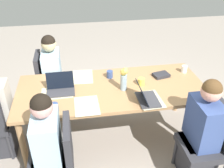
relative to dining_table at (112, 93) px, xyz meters
The scene contains 20 objects.
ground_plane 0.68m from the dining_table, ahead, with size 10.00×10.00×0.00m, color gray.
dining_table is the anchor object (origin of this frame).
chair_far_left_near 1.03m from the dining_table, 49.81° to the left, with size 0.44×0.44×0.90m.
person_far_left_near 1.03m from the dining_table, 44.43° to the left, with size 0.36×0.40×1.19m.
chair_far_left_mid 1.21m from the dining_table, 138.86° to the left, with size 0.44×0.44×0.90m.
person_far_left_mid 1.11m from the dining_table, 138.65° to the left, with size 0.36×0.40×1.19m.
chair_near_left_far 1.14m from the dining_table, 43.77° to the right, with size 0.44×0.44×0.90m.
person_near_left_far 1.04m from the dining_table, 44.23° to the right, with size 0.36×0.40×1.19m.
flower_vase 0.28m from the dining_table, 154.06° to the left, with size 0.08×0.09×0.28m.
placemat_far_left_near 0.47m from the dining_table, 44.43° to the left, with size 0.36×0.26×0.00m, color beige.
placemat_far_left_mid 0.50m from the dining_table, 139.06° to the left, with size 0.36×0.26×0.00m, color beige.
placemat_near_left_far 0.47m from the dining_table, 44.09° to the right, with size 0.36×0.26×0.00m, color beige.
placemat_head_right_right_near 0.65m from the dining_table, ahead, with size 0.36×0.26×0.00m, color beige.
laptop_far_left_mid 0.48m from the dining_table, 134.55° to the left, with size 0.22×0.32×0.20m.
laptop_head_right_right_near 0.62m from the dining_table, ahead, with size 0.32×0.22×0.21m.
coffee_mug_near_left 1.04m from the dining_table, 167.30° to the right, with size 0.07×0.07×0.09m, color white.
coffee_mug_near_right 0.27m from the dining_table, 92.68° to the right, with size 0.08×0.08×0.09m, color #33477A.
coffee_mug_centre_left 0.77m from the dining_table, 29.41° to the left, with size 0.08×0.08×0.10m, color #33477A.
coffee_mug_centre_right 0.38m from the dining_table, behind, with size 0.08×0.08×0.09m, color #DBC64C.
book_red_cover 0.70m from the dining_table, 165.98° to the right, with size 0.20×0.14×0.04m, color #28282D.
Camera 1 is at (0.42, 2.54, 2.35)m, focal length 40.52 mm.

